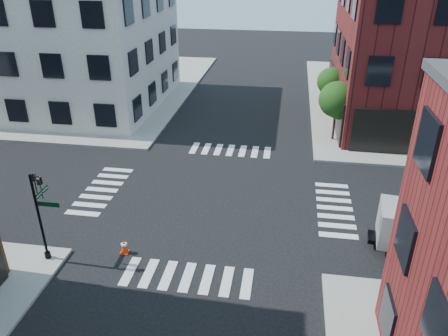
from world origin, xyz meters
name	(u,v)px	position (x,y,z in m)	size (l,w,h in m)	color
ground	(214,199)	(0.00, 0.00, 0.00)	(120.00, 120.00, 0.00)	black
sidewalk_nw	(56,85)	(-21.00, 21.00, 0.07)	(30.00, 30.00, 0.15)	gray
building_nw	(40,43)	(-19.00, 16.00, 5.50)	(22.00, 16.00, 11.00)	beige
tree_near	(338,101)	(7.56, 9.98, 3.16)	(2.69, 2.69, 4.49)	black
tree_far	(332,83)	(7.56, 15.98, 2.87)	(2.43, 2.43, 4.07)	black
signal_pole	(40,208)	(-6.72, -6.68, 2.86)	(1.29, 1.24, 4.60)	black
traffic_cone	(124,246)	(-3.42, -5.70, 0.36)	(0.41, 0.41, 0.75)	red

